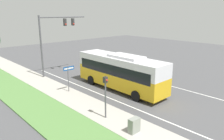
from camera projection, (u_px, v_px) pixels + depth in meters
name	position (u px, v px, depth m)	size (l,w,h in m)	color
ground_plane	(144.00, 92.00, 21.98)	(80.00, 80.00, 0.00)	#4C4C4F
sidewalk	(96.00, 110.00, 17.86)	(2.80, 80.00, 0.12)	#ADA89E
grass_verge	(61.00, 123.00, 15.74)	(3.60, 80.00, 0.10)	#568442
lane_divider_near	(118.00, 102.00, 19.59)	(0.14, 30.00, 0.01)	silver
lane_divider_far	(164.00, 84.00, 24.37)	(0.14, 30.00, 0.01)	silver
bus	(120.00, 70.00, 22.33)	(2.77, 10.48, 3.69)	gold
signal_gantry	(54.00, 33.00, 26.58)	(6.47, 0.41, 7.44)	#4C4C51
pedestrian_signal	(105.00, 91.00, 15.85)	(0.28, 0.34, 3.31)	#4C4C51
street_sign	(69.00, 74.00, 21.41)	(1.21, 0.08, 2.71)	#4C4C51
utility_cabinet	(134.00, 125.00, 14.25)	(0.79, 0.44, 1.00)	gray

